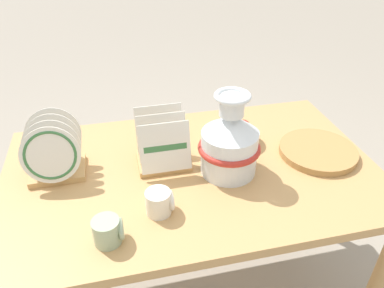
# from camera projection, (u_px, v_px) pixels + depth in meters

# --- Properties ---
(ground_plane) EXTENTS (14.00, 14.00, 0.00)m
(ground_plane) POSITION_uv_depth(u_px,v_px,m) (192.00, 287.00, 1.77)
(ground_plane) COLOR gray
(display_table) EXTENTS (1.37, 0.83, 0.71)m
(display_table) POSITION_uv_depth(u_px,v_px,m) (192.00, 185.00, 1.42)
(display_table) COLOR tan
(display_table) RESTS_ON ground_plane
(ceramic_vase) EXTENTS (0.22, 0.22, 0.31)m
(ceramic_vase) POSITION_uv_depth(u_px,v_px,m) (230.00, 142.00, 1.30)
(ceramic_vase) COLOR silver
(ceramic_vase) RESTS_ON display_table
(dish_rack_round_plates) EXTENTS (0.20, 0.19, 0.22)m
(dish_rack_round_plates) POSITION_uv_depth(u_px,v_px,m) (54.00, 154.00, 1.31)
(dish_rack_round_plates) COLOR tan
(dish_rack_round_plates) RESTS_ON display_table
(dish_rack_square_plates) EXTENTS (0.19, 0.19, 0.20)m
(dish_rack_square_plates) POSITION_uv_depth(u_px,v_px,m) (163.00, 149.00, 1.38)
(dish_rack_square_plates) COLOR tan
(dish_rack_square_plates) RESTS_ON display_table
(wicker_charger_stack) EXTENTS (0.30, 0.30, 0.03)m
(wicker_charger_stack) POSITION_uv_depth(u_px,v_px,m) (318.00, 151.00, 1.45)
(wicker_charger_stack) COLOR #AD7F47
(wicker_charger_stack) RESTS_ON display_table
(mug_sage_glaze) EXTENTS (0.09, 0.08, 0.08)m
(mug_sage_glaze) POSITION_uv_depth(u_px,v_px,m) (108.00, 231.00, 1.07)
(mug_sage_glaze) COLOR #9EB28E
(mug_sage_glaze) RESTS_ON display_table
(mug_cream_glaze) EXTENTS (0.09, 0.08, 0.08)m
(mug_cream_glaze) POSITION_uv_depth(u_px,v_px,m) (160.00, 202.00, 1.17)
(mug_cream_glaze) COLOR silver
(mug_cream_glaze) RESTS_ON display_table
(fruit_bowl) EXTENTS (0.17, 0.17, 0.09)m
(fruit_bowl) POSITION_uv_depth(u_px,v_px,m) (239.00, 135.00, 1.51)
(fruit_bowl) COLOR silver
(fruit_bowl) RESTS_ON display_table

